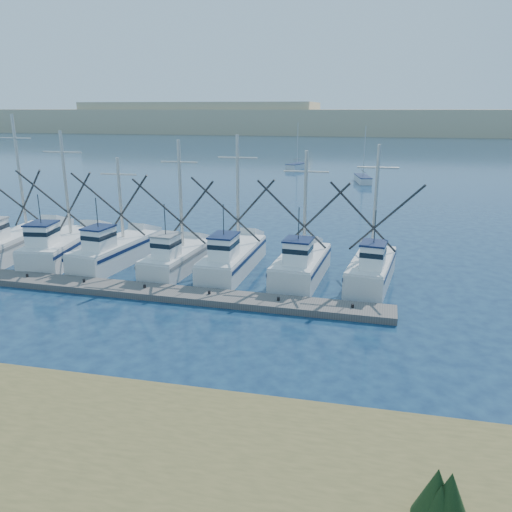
# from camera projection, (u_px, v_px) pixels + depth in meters

# --- Properties ---
(ground) EXTENTS (500.00, 500.00, 0.00)m
(ground) POSITION_uv_depth(u_px,v_px,m) (276.00, 365.00, 21.16)
(ground) COLOR #0D1E3A
(ground) RESTS_ON ground
(floating_dock) EXTENTS (28.64, 2.88, 0.38)m
(floating_dock) POSITION_uv_depth(u_px,v_px,m) (145.00, 291.00, 29.22)
(floating_dock) COLOR #5A5551
(floating_dock) RESTS_ON ground
(dune_ridge) EXTENTS (360.00, 60.00, 10.00)m
(dune_ridge) POSITION_uv_depth(u_px,v_px,m) (362.00, 121.00, 216.33)
(dune_ridge) COLOR tan
(dune_ridge) RESTS_ON ground
(trawler_fleet) EXTENTS (28.85, 8.79, 10.09)m
(trawler_fleet) POSITION_uv_depth(u_px,v_px,m) (162.00, 255.00, 33.70)
(trawler_fleet) COLOR silver
(trawler_fleet) RESTS_ON ground
(sailboat_near) EXTENTS (2.73, 6.08, 8.10)m
(sailboat_near) POSITION_uv_depth(u_px,v_px,m) (363.00, 179.00, 73.10)
(sailboat_near) COLOR silver
(sailboat_near) RESTS_ON ground
(sailboat_far) EXTENTS (3.53, 5.34, 8.10)m
(sailboat_far) POSITION_uv_depth(u_px,v_px,m) (297.00, 166.00, 89.63)
(sailboat_far) COLOR silver
(sailboat_far) RESTS_ON ground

